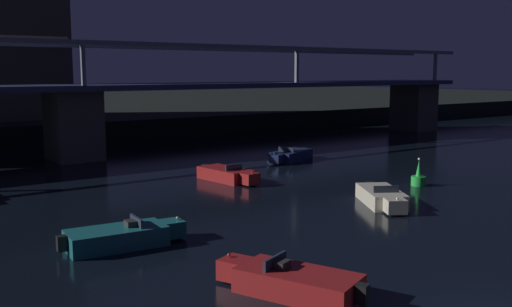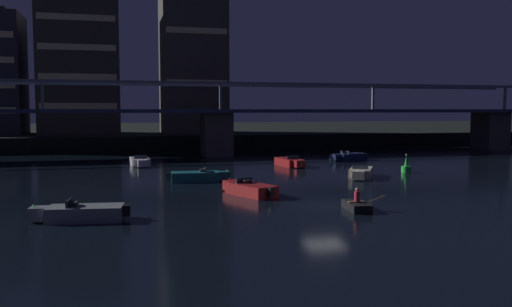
{
  "view_description": "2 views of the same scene",
  "coord_description": "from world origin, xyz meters",
  "px_view_note": "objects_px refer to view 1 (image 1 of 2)",
  "views": [
    {
      "loc": [
        -14.73,
        -8.66,
        7.08
      ],
      "look_at": [
        5.43,
        19.84,
        2.1
      ],
      "focal_mm": 40.67,
      "sensor_mm": 36.0,
      "label": 1
    },
    {
      "loc": [
        -12.33,
        -30.69,
        5.94
      ],
      "look_at": [
        -0.92,
        13.51,
        2.19
      ],
      "focal_mm": 37.54,
      "sensor_mm": 36.0,
      "label": 2
    }
  ],
  "objects_px": {
    "speedboat_far_center": "(290,156)",
    "channel_buoy": "(418,178)",
    "speedboat_near_center": "(122,237)",
    "speedboat_mid_center": "(382,197)",
    "speedboat_far_left": "(292,282)",
    "river_bridge": "(73,104)",
    "speedboat_mid_left": "(228,175)"
  },
  "relations": [
    {
      "from": "river_bridge",
      "to": "speedboat_far_center",
      "type": "distance_m",
      "value": 17.8
    },
    {
      "from": "speedboat_mid_center",
      "to": "channel_buoy",
      "type": "bearing_deg",
      "value": 21.81
    },
    {
      "from": "speedboat_mid_center",
      "to": "speedboat_far_center",
      "type": "xyz_separation_m",
      "value": [
        5.55,
        14.83,
        0.0
      ]
    },
    {
      "from": "river_bridge",
      "to": "channel_buoy",
      "type": "height_order",
      "value": "river_bridge"
    },
    {
      "from": "speedboat_far_center",
      "to": "river_bridge",
      "type": "bearing_deg",
      "value": 142.62
    },
    {
      "from": "speedboat_mid_left",
      "to": "speedboat_mid_center",
      "type": "relative_size",
      "value": 1.08
    },
    {
      "from": "speedboat_mid_center",
      "to": "speedboat_far_left",
      "type": "bearing_deg",
      "value": -149.37
    },
    {
      "from": "river_bridge",
      "to": "speedboat_near_center",
      "type": "relative_size",
      "value": 16.92
    },
    {
      "from": "speedboat_mid_left",
      "to": "speedboat_mid_center",
      "type": "xyz_separation_m",
      "value": [
        3.05,
        -10.54,
        0.0
      ]
    },
    {
      "from": "river_bridge",
      "to": "speedboat_mid_left",
      "type": "height_order",
      "value": "river_bridge"
    },
    {
      "from": "speedboat_far_left",
      "to": "channel_buoy",
      "type": "height_order",
      "value": "channel_buoy"
    },
    {
      "from": "speedboat_far_center",
      "to": "channel_buoy",
      "type": "height_order",
      "value": "channel_buoy"
    },
    {
      "from": "speedboat_near_center",
      "to": "channel_buoy",
      "type": "distance_m",
      "value": 20.05
    },
    {
      "from": "speedboat_far_left",
      "to": "river_bridge",
      "type": "bearing_deg",
      "value": 83.73
    },
    {
      "from": "speedboat_mid_left",
      "to": "channel_buoy",
      "type": "relative_size",
      "value": 2.97
    },
    {
      "from": "speedboat_far_center",
      "to": "speedboat_mid_center",
      "type": "bearing_deg",
      "value": -110.51
    },
    {
      "from": "river_bridge",
      "to": "speedboat_mid_left",
      "type": "relative_size",
      "value": 16.9
    },
    {
      "from": "river_bridge",
      "to": "channel_buoy",
      "type": "distance_m",
      "value": 27.26
    },
    {
      "from": "speedboat_mid_center",
      "to": "speedboat_far_left",
      "type": "distance_m",
      "value": 13.69
    },
    {
      "from": "speedboat_far_center",
      "to": "channel_buoy",
      "type": "bearing_deg",
      "value": -89.01
    },
    {
      "from": "river_bridge",
      "to": "speedboat_mid_left",
      "type": "distance_m",
      "value": 16.2
    },
    {
      "from": "speedboat_mid_center",
      "to": "speedboat_near_center",
      "type": "bearing_deg",
      "value": 176.07
    },
    {
      "from": "speedboat_mid_left",
      "to": "channel_buoy",
      "type": "distance_m",
      "value": 12.07
    },
    {
      "from": "speedboat_near_center",
      "to": "speedboat_far_left",
      "type": "xyz_separation_m",
      "value": [
        2.46,
        -7.95,
        0.0
      ]
    },
    {
      "from": "river_bridge",
      "to": "speedboat_mid_center",
      "type": "relative_size",
      "value": 18.22
    },
    {
      "from": "speedboat_far_left",
      "to": "channel_buoy",
      "type": "distance_m",
      "value": 19.85
    },
    {
      "from": "channel_buoy",
      "to": "river_bridge",
      "type": "bearing_deg",
      "value": 121.26
    },
    {
      "from": "speedboat_mid_left",
      "to": "speedboat_mid_center",
      "type": "bearing_deg",
      "value": -73.84
    },
    {
      "from": "speedboat_far_left",
      "to": "speedboat_near_center",
      "type": "bearing_deg",
      "value": 107.16
    },
    {
      "from": "speedboat_mid_center",
      "to": "speedboat_far_center",
      "type": "height_order",
      "value": "same"
    },
    {
      "from": "speedboat_far_left",
      "to": "channel_buoy",
      "type": "xyz_separation_m",
      "value": [
        17.54,
        9.28,
        0.06
      ]
    },
    {
      "from": "speedboat_near_center",
      "to": "speedboat_far_center",
      "type": "relative_size",
      "value": 1.03
    }
  ]
}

